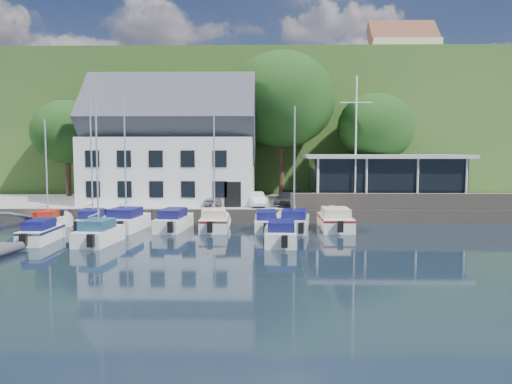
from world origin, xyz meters
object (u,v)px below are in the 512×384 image
car_white (256,199)px  boat_r2_0 (41,231)px  car_dgrey (287,198)px  boat_r1_3 (174,219)px  boat_r1_2 (125,162)px  boat_r1_5 (266,220)px  boat_r1_7 (335,218)px  boat_r2_1 (97,168)px  car_blue (315,198)px  boat_r2_3 (281,232)px  car_silver (216,198)px  flagpole (356,142)px  boat_r1_4 (214,165)px  harbor_building (172,152)px  boat_r1_0 (46,169)px  boat_r1_1 (92,167)px  boat_r1_6 (294,166)px  club_pavilion (383,179)px

car_white → boat_r2_0: (-12.53, -10.65, -0.88)m
car_dgrey → boat_r1_3: 10.30m
boat_r1_2 → boat_r1_5: size_ratio=1.52×
boat_r1_7 → boat_r2_1: bearing=-158.9°
car_white → car_blue: 4.82m
car_dgrey → boat_r2_3: bearing=-81.0°
car_silver → boat_r1_3: 6.47m
flagpole → boat_r1_7: size_ratio=1.55×
boat_r1_4 → harbor_building: bearing=114.5°
boat_r1_5 → boat_r2_1: (-9.75, -5.22, 3.75)m
boat_r1_0 → boat_r2_1: bearing=-53.6°
flagpole → boat_r1_0: (-21.91, -5.59, -1.93)m
car_silver → car_dgrey: car_silver is taller
harbor_building → boat_r1_1: 9.85m
boat_r2_0 → boat_r2_1: (3.61, -0.45, 3.75)m
car_dgrey → boat_r1_4: size_ratio=0.44×
harbor_building → boat_r1_2: harbor_building is taller
boat_r1_5 → boat_r1_6: size_ratio=0.70×
car_silver → boat_r1_5: car_silver is taller
harbor_building → car_dgrey: size_ratio=3.64×
boat_r1_1 → boat_r2_3: size_ratio=1.57×
car_white → boat_r1_1: boat_r1_1 is taller
harbor_building → boat_r1_5: (8.13, -9.13, -4.67)m
boat_r1_0 → boat_r1_1: bearing=-3.6°
boat_r1_0 → boat_r1_7: bearing=-7.7°
boat_r1_2 → boat_r1_4: (6.03, 0.08, -0.21)m
boat_r1_1 → boat_r1_3: boat_r1_1 is taller
boat_r1_3 → boat_r2_0: 8.54m
boat_r1_3 → boat_r1_0: bearing=-171.9°
car_white → boat_r2_3: (1.70, -10.95, -0.88)m
car_dgrey → car_blue: 2.28m
boat_r1_3 → boat_r1_4: (2.83, -0.19, 3.74)m
car_white → boat_r1_4: bearing=-127.0°
boat_r1_0 → boat_r1_7: boat_r1_0 is taller
boat_r2_1 → boat_r1_7: bearing=27.8°
car_dgrey → boat_r2_3: size_ratio=0.72×
car_silver → boat_r1_7: bearing=-24.8°
boat_r1_3 → boat_r2_0: boat_r1_3 is taller
harbor_building → boat_r1_7: 16.21m
car_blue → boat_r2_3: size_ratio=0.64×
car_white → boat_r1_4: 7.14m
boat_r1_2 → boat_r2_1: size_ratio=1.06×
flagpole → boat_r1_0: size_ratio=1.22×
boat_r1_2 → boat_r1_4: size_ratio=1.05×
car_silver → boat_r2_0: (-9.36, -10.86, -0.92)m
boat_r1_3 → boat_r1_4: boat_r1_4 is taller
boat_r2_3 → boat_r2_1: bearing=-176.1°
car_blue → club_pavilion: bearing=37.1°
harbor_building → flagpole: flagpole is taller
boat_r1_0 → boat_r1_5: boat_r1_0 is taller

